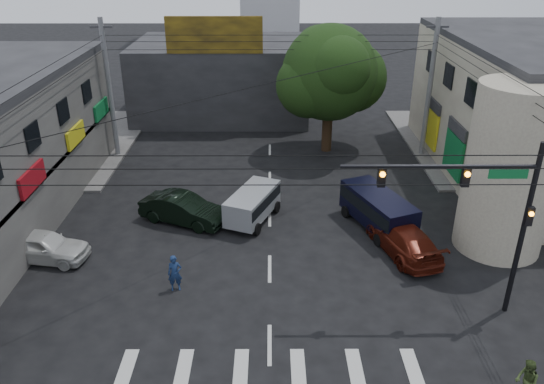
{
  "coord_description": "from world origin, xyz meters",
  "views": [
    {
      "loc": [
        0.04,
        -18.22,
        13.54
      ],
      "look_at": [
        0.11,
        4.0,
        2.91
      ],
      "focal_mm": 35.0,
      "sensor_mm": 36.0,
      "label": 1
    }
  ],
  "objects_px": {
    "street_tree": "(330,73)",
    "dark_sedan": "(183,209)",
    "traffic_gantry": "(484,203)",
    "traffic_officer": "(175,273)",
    "silver_minivan": "(253,206)",
    "utility_pole_far_left": "(110,90)",
    "pedestrian_olive": "(527,381)",
    "white_compact": "(43,246)",
    "navy_van": "(378,211)",
    "utility_pole_far_right": "(429,90)",
    "maroon_sedan": "(404,239)"
  },
  "relations": [
    {
      "from": "utility_pole_far_right",
      "to": "maroon_sedan",
      "type": "relative_size",
      "value": 1.75
    },
    {
      "from": "street_tree",
      "to": "traffic_gantry",
      "type": "height_order",
      "value": "street_tree"
    },
    {
      "from": "traffic_officer",
      "to": "pedestrian_olive",
      "type": "bearing_deg",
      "value": -36.29
    },
    {
      "from": "silver_minivan",
      "to": "street_tree",
      "type": "bearing_deg",
      "value": -2.82
    },
    {
      "from": "traffic_gantry",
      "to": "utility_pole_far_left",
      "type": "xyz_separation_m",
      "value": [
        -18.32,
        17.0,
        -0.23
      ]
    },
    {
      "from": "dark_sedan",
      "to": "navy_van",
      "type": "xyz_separation_m",
      "value": [
        10.07,
        -0.62,
        0.18
      ]
    },
    {
      "from": "street_tree",
      "to": "silver_minivan",
      "type": "relative_size",
      "value": 2.06
    },
    {
      "from": "dark_sedan",
      "to": "traffic_officer",
      "type": "bearing_deg",
      "value": -151.34
    },
    {
      "from": "utility_pole_far_left",
      "to": "pedestrian_olive",
      "type": "relative_size",
      "value": 5.78
    },
    {
      "from": "navy_van",
      "to": "utility_pole_far_left",
      "type": "bearing_deg",
      "value": 35.48
    },
    {
      "from": "utility_pole_far_right",
      "to": "silver_minivan",
      "type": "distance_m",
      "value": 15.24
    },
    {
      "from": "utility_pole_far_right",
      "to": "navy_van",
      "type": "relative_size",
      "value": 1.82
    },
    {
      "from": "dark_sedan",
      "to": "pedestrian_olive",
      "type": "relative_size",
      "value": 3.07
    },
    {
      "from": "white_compact",
      "to": "navy_van",
      "type": "relative_size",
      "value": 0.88
    },
    {
      "from": "utility_pole_far_left",
      "to": "dark_sedan",
      "type": "height_order",
      "value": "utility_pole_far_left"
    },
    {
      "from": "street_tree",
      "to": "navy_van",
      "type": "distance_m",
      "value": 12.17
    },
    {
      "from": "utility_pole_far_left",
      "to": "maroon_sedan",
      "type": "distance_m",
      "value": 21.41
    },
    {
      "from": "traffic_gantry",
      "to": "traffic_officer",
      "type": "distance_m",
      "value": 12.57
    },
    {
      "from": "utility_pole_far_left",
      "to": "pedestrian_olive",
      "type": "bearing_deg",
      "value": -49.12
    },
    {
      "from": "maroon_sedan",
      "to": "pedestrian_olive",
      "type": "height_order",
      "value": "pedestrian_olive"
    },
    {
      "from": "silver_minivan",
      "to": "navy_van",
      "type": "relative_size",
      "value": 0.84
    },
    {
      "from": "utility_pole_far_left",
      "to": "utility_pole_far_right",
      "type": "bearing_deg",
      "value": 0.0
    },
    {
      "from": "traffic_officer",
      "to": "traffic_gantry",
      "type": "bearing_deg",
      "value": -16.87
    },
    {
      "from": "white_compact",
      "to": "navy_van",
      "type": "bearing_deg",
      "value": -70.39
    },
    {
      "from": "traffic_gantry",
      "to": "silver_minivan",
      "type": "height_order",
      "value": "traffic_gantry"
    },
    {
      "from": "utility_pole_far_left",
      "to": "utility_pole_far_right",
      "type": "relative_size",
      "value": 1.0
    },
    {
      "from": "street_tree",
      "to": "dark_sedan",
      "type": "distance_m",
      "value": 14.38
    },
    {
      "from": "utility_pole_far_right",
      "to": "dark_sedan",
      "type": "height_order",
      "value": "utility_pole_far_right"
    },
    {
      "from": "traffic_gantry",
      "to": "dark_sedan",
      "type": "relative_size",
      "value": 1.47
    },
    {
      "from": "traffic_gantry",
      "to": "white_compact",
      "type": "height_order",
      "value": "traffic_gantry"
    },
    {
      "from": "utility_pole_far_left",
      "to": "traffic_officer",
      "type": "relative_size",
      "value": 5.6
    },
    {
      "from": "street_tree",
      "to": "navy_van",
      "type": "xyz_separation_m",
      "value": [
        1.53,
        -11.19,
        -4.53
      ]
    },
    {
      "from": "utility_pole_far_right",
      "to": "white_compact",
      "type": "height_order",
      "value": "utility_pole_far_right"
    },
    {
      "from": "street_tree",
      "to": "utility_pole_far_left",
      "type": "xyz_separation_m",
      "value": [
        -14.5,
        -1.0,
        -0.87
      ]
    },
    {
      "from": "maroon_sedan",
      "to": "pedestrian_olive",
      "type": "distance_m",
      "value": 9.19
    },
    {
      "from": "navy_van",
      "to": "traffic_officer",
      "type": "xyz_separation_m",
      "value": [
        -9.53,
        -5.36,
        -0.12
      ]
    },
    {
      "from": "utility_pole_far_left",
      "to": "utility_pole_far_right",
      "type": "distance_m",
      "value": 21.0
    },
    {
      "from": "white_compact",
      "to": "silver_minivan",
      "type": "xyz_separation_m",
      "value": [
        9.6,
        3.77,
        0.12
      ]
    },
    {
      "from": "white_compact",
      "to": "utility_pole_far_left",
      "type": "bearing_deg",
      "value": 9.1
    },
    {
      "from": "silver_minivan",
      "to": "traffic_officer",
      "type": "relative_size",
      "value": 2.57
    },
    {
      "from": "traffic_gantry",
      "to": "utility_pole_far_right",
      "type": "height_order",
      "value": "utility_pole_far_right"
    },
    {
      "from": "utility_pole_far_right",
      "to": "dark_sedan",
      "type": "distance_m",
      "value": 18.24
    },
    {
      "from": "utility_pole_far_right",
      "to": "traffic_officer",
      "type": "bearing_deg",
      "value": -132.98
    },
    {
      "from": "white_compact",
      "to": "traffic_officer",
      "type": "xyz_separation_m",
      "value": [
        6.5,
        -2.39,
        0.1
      ]
    },
    {
      "from": "street_tree",
      "to": "utility_pole_far_left",
      "type": "bearing_deg",
      "value": -176.05
    },
    {
      "from": "utility_pole_far_right",
      "to": "dark_sedan",
      "type": "xyz_separation_m",
      "value": [
        -15.04,
        -9.57,
        -3.84
      ]
    },
    {
      "from": "street_tree",
      "to": "silver_minivan",
      "type": "bearing_deg",
      "value": -115.22
    },
    {
      "from": "utility_pole_far_left",
      "to": "silver_minivan",
      "type": "xyz_separation_m",
      "value": [
        9.6,
        -9.4,
        -3.76
      ]
    },
    {
      "from": "white_compact",
      "to": "traffic_officer",
      "type": "bearing_deg",
      "value": -101.07
    },
    {
      "from": "utility_pole_far_left",
      "to": "white_compact",
      "type": "relative_size",
      "value": 2.07
    }
  ]
}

